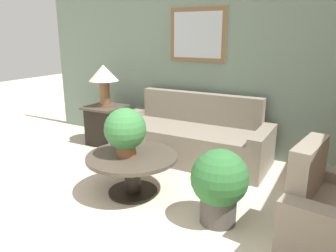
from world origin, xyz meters
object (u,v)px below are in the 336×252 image
couch_main (191,138)px  potted_plant_on_table (125,130)px  coffee_table (132,166)px  table_lamp (104,77)px  side_table (106,124)px  potted_plant_floor (219,183)px

couch_main → potted_plant_on_table: 1.44m
coffee_table → table_lamp: table_lamp is taller
table_lamp → couch_main: bearing=2.1°
couch_main → coffee_table: (-0.11, -1.32, 0.03)m
table_lamp → side_table: bearing=-63.4°
coffee_table → side_table: bearing=138.1°
coffee_table → side_table: side_table is taller
side_table → potted_plant_on_table: potted_plant_on_table is taller
coffee_table → table_lamp: (-1.41, 1.26, 0.78)m
side_table → couch_main: bearing=2.1°
couch_main → potted_plant_floor: size_ratio=3.03×
table_lamp → potted_plant_floor: bearing=-28.8°
potted_plant_on_table → potted_plant_floor: bearing=-3.1°
potted_plant_floor → table_lamp: bearing=151.2°
coffee_table → potted_plant_floor: bearing=-5.4°
table_lamp → coffee_table: bearing=-41.9°
side_table → potted_plant_on_table: size_ratio=1.17×
side_table → potted_plant_floor: potted_plant_floor is taller
couch_main → potted_plant_on_table: (-0.16, -1.36, 0.46)m
coffee_table → couch_main: bearing=85.1°
couch_main → table_lamp: 1.72m
couch_main → coffee_table: size_ratio=2.20×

